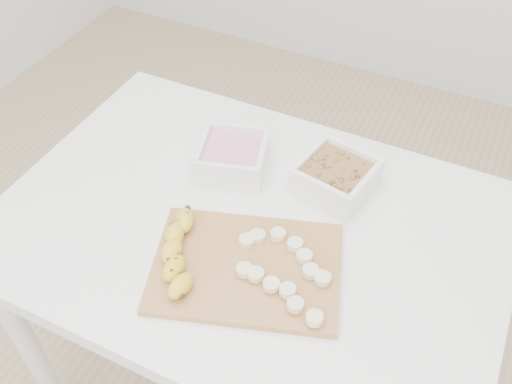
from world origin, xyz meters
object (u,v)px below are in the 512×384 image
at_px(table, 250,253).
at_px(bowl_granola, 336,176).
at_px(bowl_yogurt, 233,156).
at_px(banana, 179,254).
at_px(cutting_board, 247,268).

height_order(table, bowl_granola, bowl_granola).
height_order(bowl_yogurt, banana, bowl_yogurt).
distance_m(bowl_yogurt, banana, 0.28).
relative_size(table, banana, 5.03).
bearing_deg(bowl_yogurt, bowl_granola, 9.41).
height_order(cutting_board, banana, banana).
xyz_separation_m(table, bowl_yogurt, (-0.10, 0.13, 0.13)).
distance_m(bowl_yogurt, bowl_granola, 0.22).
distance_m(table, banana, 0.21).
bearing_deg(cutting_board, bowl_yogurt, 122.56).
distance_m(table, cutting_board, 0.16).
bearing_deg(table, bowl_granola, 54.50).
height_order(table, banana, banana).
relative_size(table, bowl_yogurt, 5.69).
bearing_deg(bowl_granola, banana, -120.94).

